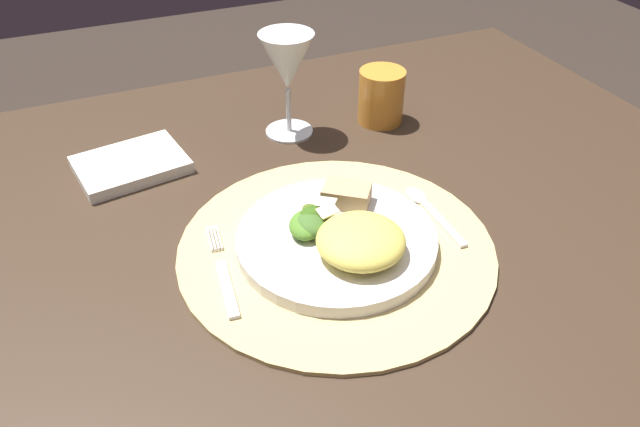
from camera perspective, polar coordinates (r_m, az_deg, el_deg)
The scene contains 11 objects.
dining_table at distance 0.91m, azimuth -4.15°, elevation -9.79°, with size 1.36×0.93×0.76m.
placemat at distance 0.75m, azimuth 1.51°, elevation -3.18°, with size 0.38×0.38×0.01m, color tan.
dinner_plate at distance 0.74m, azimuth 1.53°, elevation -2.49°, with size 0.24×0.24×0.02m, color silver.
pasta_serving at distance 0.70m, azimuth 3.80°, elevation -2.52°, with size 0.10×0.10×0.04m, color #E1CE56.
salad_greens at distance 0.73m, azimuth -0.97°, elevation -0.79°, with size 0.08×0.08×0.03m.
bread_piece at distance 0.78m, azimuth 2.47°, elevation 1.74°, with size 0.06×0.04×0.02m, color tan.
fork at distance 0.71m, azimuth -8.94°, elevation -5.53°, with size 0.03×0.16×0.00m.
spoon at distance 0.82m, azimuth 9.85°, elevation 0.68°, with size 0.02×0.13×0.01m.
napkin at distance 0.93m, azimuth -17.12°, elevation 4.34°, with size 0.15×0.11×0.02m, color white.
wine_glass at distance 0.93m, azimuth -3.07°, elevation 13.56°, with size 0.08×0.08×0.16m.
amber_tumbler at distance 1.00m, azimuth 5.69°, elevation 10.75°, with size 0.07×0.07×0.09m, color orange.
Camera 1 is at (-0.18, -0.59, 1.25)m, focal length 34.53 mm.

